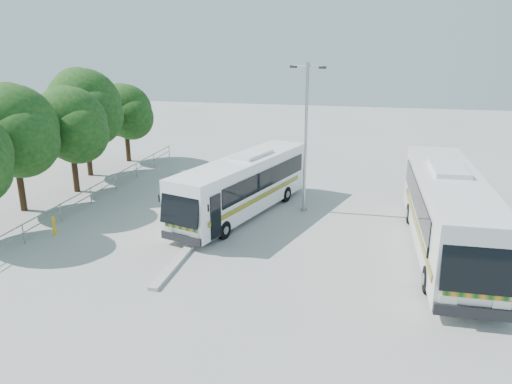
% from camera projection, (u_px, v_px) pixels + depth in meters
% --- Properties ---
extents(ground, '(100.00, 100.00, 0.00)m').
position_uv_depth(ground, '(248.00, 237.00, 24.02)').
color(ground, '#A2A29C').
rests_on(ground, ground).
extents(kerb_divider, '(0.40, 16.00, 0.15)m').
position_uv_depth(kerb_divider, '(214.00, 218.00, 26.33)').
color(kerb_divider, '#B2B2AD').
rests_on(kerb_divider, ground).
extents(railing, '(0.06, 22.00, 1.00)m').
position_uv_depth(railing, '(99.00, 187.00, 29.57)').
color(railing, gray).
rests_on(railing, ground).
extents(tree_far_b, '(5.33, 5.03, 6.96)m').
position_uv_depth(tree_far_b, '(14.00, 129.00, 26.44)').
color(tree_far_b, '#382314').
rests_on(tree_far_b, ground).
extents(tree_far_c, '(4.97, 4.69, 6.49)m').
position_uv_depth(tree_far_c, '(71.00, 124.00, 29.99)').
color(tree_far_c, '#382314').
rests_on(tree_far_c, ground).
extents(tree_far_d, '(5.62, 5.30, 7.33)m').
position_uv_depth(tree_far_d, '(85.00, 106.00, 33.53)').
color(tree_far_d, '#382314').
rests_on(tree_far_d, ground).
extents(tree_far_e, '(4.54, 4.28, 5.92)m').
position_uv_depth(tree_far_e, '(126.00, 111.00, 37.86)').
color(tree_far_e, '#382314').
rests_on(tree_far_e, ground).
extents(coach_main, '(5.42, 11.21, 3.07)m').
position_uv_depth(coach_main, '(243.00, 184.00, 26.76)').
color(coach_main, white).
rests_on(coach_main, ground).
extents(coach_adjacent, '(2.80, 12.71, 3.52)m').
position_uv_depth(coach_adjacent, '(448.00, 212.00, 21.81)').
color(coach_adjacent, silver).
rests_on(coach_adjacent, ground).
extents(lamppost, '(1.93, 0.72, 8.02)m').
position_uv_depth(lamppost, '(306.00, 132.00, 26.48)').
color(lamppost, '#999BA1').
rests_on(lamppost, ground).
extents(bollard, '(0.17, 0.17, 0.98)m').
position_uv_depth(bollard, '(54.00, 226.00, 24.10)').
color(bollard, '#E5A70D').
rests_on(bollard, ground).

